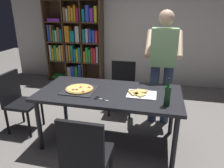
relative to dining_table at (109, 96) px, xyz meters
The scene contains 12 objects.
ground_plane 0.68m from the dining_table, ahead, with size 12.00×12.00×0.00m, color gray.
back_wall 2.70m from the dining_table, 90.00° to the left, with size 6.40×0.10×2.80m, color silver.
dining_table is the anchor object (origin of this frame).
chair_near_camera 0.96m from the dining_table, 90.00° to the right, with size 0.42×0.42×0.90m.
chair_far_side 0.96m from the dining_table, 90.00° to the left, with size 0.42×0.42×0.90m.
chair_left_end 1.41m from the dining_table, behind, with size 0.42×0.42×0.90m.
bookshelf 2.79m from the dining_table, 121.32° to the left, with size 1.40×0.35×1.95m.
person_serving_pizza 1.03m from the dining_table, 48.00° to the left, with size 0.55×0.54×1.75m.
pepperoni_pizza_on_tray 0.40m from the dining_table, behind, with size 0.42×0.42×0.04m.
pizza_slices_on_towel 0.41m from the dining_table, ahead, with size 0.36×0.28×0.03m.
wine_bottle 0.78m from the dining_table, 19.08° to the right, with size 0.07×0.07×0.32m.
kitchen_scissors 0.27m from the dining_table, 103.71° to the right, with size 0.20×0.12×0.01m.
Camera 1 is at (0.59, -2.42, 1.78)m, focal length 33.37 mm.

